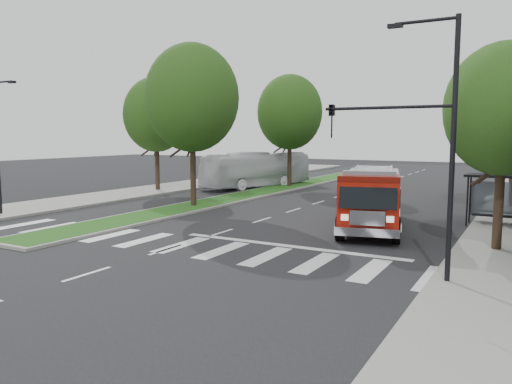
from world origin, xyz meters
The scene contains 12 objects.
ground centered at (0.00, 0.00, 0.00)m, with size 140.00×140.00×0.00m, color black.
sidewalk_left centered at (-14.50, 10.00, 0.07)m, with size 5.00×80.00×0.15m, color gray.
median centered at (-6.00, 18.00, 0.08)m, with size 3.00×50.00×0.15m.
bus_shelter centered at (11.20, 8.15, 2.04)m, with size 3.20×1.60×2.61m.
tree_right_near centered at (11.50, 2.00, 5.51)m, with size 4.40×4.40×8.05m.
tree_median_near centered at (-6.00, 6.00, 6.81)m, with size 5.80×5.80×10.16m.
tree_median_far centered at (-6.00, 20.00, 6.49)m, with size 5.60×5.60×9.72m.
tree_left_mid centered at (-14.00, 12.00, 6.16)m, with size 5.20×5.20×9.16m.
streetlight_right_near centered at (9.61, -3.50, 4.67)m, with size 4.08×0.22×8.00m.
streetlight_right_far centered at (10.35, 20.00, 4.48)m, with size 2.11×0.20×8.00m.
fire_engine centered at (5.76, 4.61, 1.45)m, with size 4.62×9.09×3.02m.
city_bus centered at (-8.50, 18.74, 1.54)m, with size 2.59×11.08×3.09m, color silver.
Camera 1 is at (12.64, -19.20, 4.55)m, focal length 35.00 mm.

